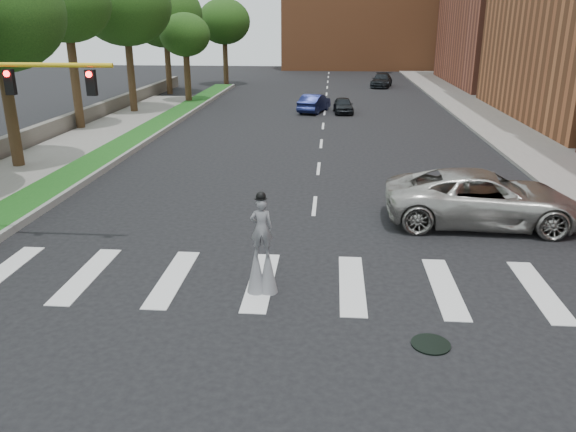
% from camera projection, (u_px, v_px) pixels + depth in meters
% --- Properties ---
extents(ground_plane, '(160.00, 160.00, 0.00)m').
position_uv_depth(ground_plane, '(305.00, 299.00, 14.97)').
color(ground_plane, black).
rests_on(ground_plane, ground).
extents(grass_median, '(2.00, 60.00, 0.25)m').
position_uv_depth(grass_median, '(135.00, 139.00, 34.59)').
color(grass_median, '#154A15').
rests_on(grass_median, ground).
extents(median_curb, '(0.20, 60.00, 0.28)m').
position_uv_depth(median_curb, '(151.00, 139.00, 34.51)').
color(median_curb, gray).
rests_on(median_curb, ground).
extents(sidewalk_right, '(5.00, 90.00, 0.18)m').
position_uv_depth(sidewalk_right, '(510.00, 130.00, 37.54)').
color(sidewalk_right, gray).
rests_on(sidewalk_right, ground).
extents(stone_wall, '(0.50, 56.00, 1.10)m').
position_uv_depth(stone_wall, '(63.00, 125.00, 36.74)').
color(stone_wall, '#5D5750').
rests_on(stone_wall, ground).
extents(manhole, '(0.90, 0.90, 0.04)m').
position_uv_depth(manhole, '(431.00, 344.00, 12.86)').
color(manhole, black).
rests_on(manhole, ground).
extents(building_backdrop, '(26.00, 14.00, 18.00)m').
position_uv_depth(building_backdrop, '(370.00, 6.00, 84.95)').
color(building_backdrop, '#9C5731').
rests_on(building_backdrop, ground).
extents(stilt_performer, '(0.84, 0.55, 2.88)m').
position_uv_depth(stilt_performer, '(262.00, 255.00, 15.01)').
color(stilt_performer, '#372616').
rests_on(stilt_performer, ground).
extents(suv_crossing, '(7.12, 3.51, 1.94)m').
position_uv_depth(suv_crossing, '(484.00, 198.00, 20.23)').
color(suv_crossing, '#ADAAA3').
rests_on(suv_crossing, ground).
extents(car_near, '(1.69, 3.70, 1.23)m').
position_uv_depth(car_near, '(343.00, 105.00, 44.77)').
color(car_near, black).
rests_on(car_near, ground).
extents(car_mid, '(2.65, 4.64, 1.45)m').
position_uv_depth(car_mid, '(314.00, 103.00, 45.21)').
color(car_mid, '#151C4A').
rests_on(car_mid, ground).
extents(car_far, '(2.95, 5.30, 1.45)m').
position_uv_depth(car_far, '(382.00, 80.00, 62.17)').
color(car_far, black).
rests_on(car_far, ground).
extents(tree_3, '(5.60, 5.60, 10.40)m').
position_uv_depth(tree_3, '(66.00, 5.00, 35.38)').
color(tree_3, '#372616').
rests_on(tree_3, ground).
extents(tree_4, '(6.95, 6.95, 11.02)m').
position_uv_depth(tree_4, '(125.00, 6.00, 42.22)').
color(tree_4, '#372616').
rests_on(tree_4, ground).
extents(tree_5, '(7.26, 7.26, 10.62)m').
position_uv_depth(tree_5, '(165.00, 15.00, 54.04)').
color(tree_5, '#372616').
rests_on(tree_5, ground).
extents(tree_6, '(4.33, 4.33, 7.69)m').
position_uv_depth(tree_6, '(185.00, 36.00, 48.44)').
color(tree_6, '#372616').
rests_on(tree_6, ground).
extents(tree_7, '(5.81, 5.81, 9.37)m').
position_uv_depth(tree_7, '(224.00, 22.00, 62.14)').
color(tree_7, '#372616').
rests_on(tree_7, ground).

